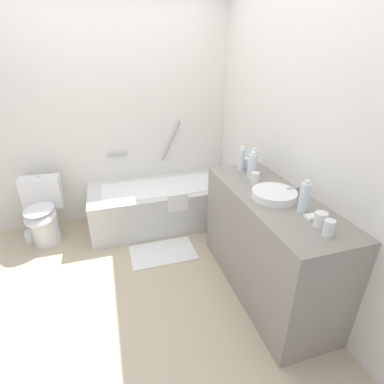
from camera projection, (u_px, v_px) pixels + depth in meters
name	position (u px, v px, depth m)	size (l,w,h in m)	color
ground_plane	(136.00, 288.00, 2.56)	(3.76, 3.76, 0.00)	#C1AD8E
wall_back_tiled	(112.00, 118.00, 3.27)	(3.12, 0.10, 2.45)	silver
wall_right_mirror	(293.00, 141.00, 2.40)	(0.10, 3.16, 2.45)	silver
bathtub	(164.00, 203.00, 3.45)	(1.69, 0.72, 1.17)	silver
toilet	(43.00, 213.00, 3.08)	(0.41, 0.55, 0.71)	white
vanity_counter	(267.00, 244.00, 2.39)	(0.54, 1.44, 0.90)	gray
sink_basin	(274.00, 194.00, 2.15)	(0.33, 0.33, 0.06)	white
sink_faucet	(297.00, 191.00, 2.20)	(0.12, 0.15, 0.07)	#A8A8AD
water_bottle_0	(241.00, 159.00, 2.64)	(0.06, 0.06, 0.23)	silver
water_bottle_1	(254.00, 162.00, 2.57)	(0.06, 0.06, 0.24)	silver
water_bottle_2	(304.00, 197.00, 1.93)	(0.06, 0.06, 0.23)	silver
water_bottle_3	(252.00, 166.00, 2.48)	(0.07, 0.07, 0.23)	silver
drinking_glass_0	(329.00, 228.00, 1.70)	(0.06, 0.06, 0.10)	white
drinking_glass_1	(320.00, 220.00, 1.79)	(0.08, 0.08, 0.10)	white
drinking_glass_2	(255.00, 178.00, 2.39)	(0.07, 0.07, 0.10)	white
drinking_glass_3	(246.00, 163.00, 2.71)	(0.07, 0.07, 0.10)	white
soap_dish	(312.00, 217.00, 1.90)	(0.09, 0.06, 0.02)	white
bath_mat	(163.00, 253.00, 3.00)	(0.67, 0.41, 0.01)	white
toilet_paper_roll	(31.00, 236.00, 3.17)	(0.11, 0.11, 0.13)	white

